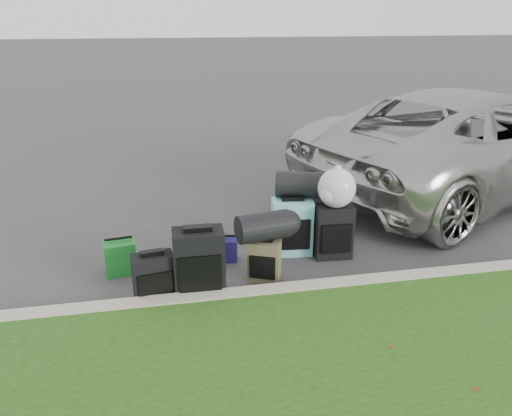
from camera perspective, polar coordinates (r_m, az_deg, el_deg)
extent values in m
plane|color=#383535|center=(6.06, 1.30, -5.46)|extent=(120.00, 120.00, 0.00)
cube|color=#9E937F|center=(5.17, 3.69, -9.62)|extent=(120.00, 0.18, 0.15)
imported|color=#B7B7B2|center=(8.77, 23.50, 7.00)|extent=(6.51, 4.73, 1.65)
cube|color=black|center=(5.15, -11.60, -7.86)|extent=(0.44, 0.28, 0.51)
cube|color=black|center=(5.11, -6.51, -6.36)|extent=(0.51, 0.31, 0.73)
cube|color=#45412A|center=(5.43, 0.96, -6.04)|extent=(0.40, 0.33, 0.47)
cube|color=#589EAB|center=(6.00, 4.12, -2.17)|extent=(0.51, 0.34, 0.68)
cube|color=black|center=(5.98, 8.82, -2.65)|extent=(0.45, 0.29, 0.65)
cube|color=#1B7D29|center=(5.81, -15.25, -5.42)|extent=(0.37, 0.31, 0.38)
cube|color=navy|center=(5.92, -3.38, -4.73)|extent=(0.29, 0.24, 0.27)
cylinder|color=black|center=(5.30, 0.88, -2.14)|extent=(0.61, 0.40, 0.31)
cylinder|color=black|center=(5.95, 4.94, 2.69)|extent=(0.61, 0.46, 0.31)
sphere|color=silver|center=(5.77, 9.22, 2.26)|extent=(0.44, 0.44, 0.44)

